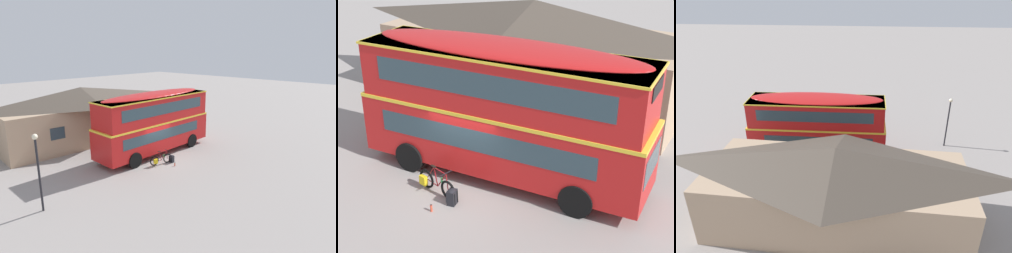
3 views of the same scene
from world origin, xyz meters
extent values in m
plane|color=gray|center=(0.00, 0.00, 0.00)|extent=(120.00, 120.00, 0.00)
cylinder|color=black|center=(3.94, 2.52, 0.55)|extent=(1.10, 0.29, 1.10)
cylinder|color=black|center=(3.95, 0.14, 0.55)|extent=(1.10, 0.29, 1.10)
cylinder|color=black|center=(-2.25, 2.49, 0.55)|extent=(1.10, 0.29, 1.10)
cylinder|color=black|center=(-2.24, 0.11, 0.55)|extent=(1.10, 0.29, 1.10)
cube|color=red|center=(0.85, 1.31, 1.52)|extent=(10.00, 2.55, 2.10)
cube|color=yellow|center=(0.85, 1.31, 2.60)|extent=(10.02, 2.57, 0.12)
cube|color=red|center=(0.85, 1.31, 3.58)|extent=(9.70, 2.50, 1.90)
ellipsoid|color=red|center=(0.85, 1.31, 4.61)|extent=(9.50, 2.45, 0.36)
cube|color=#2D424C|center=(5.83, 1.33, 1.77)|extent=(0.07, 2.05, 0.90)
cube|color=black|center=(5.70, 1.33, 4.10)|extent=(0.07, 1.38, 0.44)
cube|color=#2D424C|center=(0.66, 0.07, 1.82)|extent=(7.79, 0.08, 0.76)
cube|color=#2D424C|center=(0.86, 0.10, 3.73)|extent=(8.19, 0.08, 0.80)
cube|color=#2D424C|center=(0.65, 2.55, 1.82)|extent=(7.79, 0.08, 0.76)
cube|color=#2D424C|center=(0.85, 2.53, 3.73)|extent=(8.19, 0.08, 0.80)
cube|color=yellow|center=(0.85, 1.31, 4.49)|extent=(9.80, 2.58, 0.08)
torus|color=black|center=(-0.02, -0.87, 0.34)|extent=(0.68, 0.25, 0.68)
torus|color=black|center=(-1.05, -0.59, 0.34)|extent=(0.68, 0.25, 0.68)
cylinder|color=#B2B2B7|center=(-0.02, -0.87, 0.34)|extent=(0.07, 0.11, 0.05)
cylinder|color=#B2B2B7|center=(-1.05, -0.59, 0.34)|extent=(0.07, 0.11, 0.05)
cylinder|color=maroon|center=(-0.30, -0.79, 0.59)|extent=(0.48, 0.16, 0.64)
cylinder|color=maroon|center=(-0.36, -0.77, 0.92)|extent=(0.59, 0.19, 0.08)
cylinder|color=maroon|center=(-0.58, -0.71, 0.61)|extent=(0.18, 0.08, 0.67)
cylinder|color=maroon|center=(-0.79, -0.66, 0.31)|extent=(0.55, 0.17, 0.09)
cylinder|color=maroon|center=(-0.85, -0.64, 0.64)|extent=(0.43, 0.14, 0.62)
cylinder|color=maroon|center=(-0.05, -0.86, 0.62)|extent=(0.10, 0.06, 0.56)
cylinder|color=black|center=(-0.08, -0.85, 0.95)|extent=(0.15, 0.45, 0.03)
ellipsoid|color=black|center=(-0.67, -0.69, 0.97)|extent=(0.28, 0.16, 0.06)
cube|color=yellow|center=(-1.08, -0.75, 0.36)|extent=(0.31, 0.21, 0.32)
cylinder|color=green|center=(-0.30, -0.79, 0.59)|extent=(0.07, 0.07, 0.18)
cube|color=black|center=(0.24, -1.04, 0.25)|extent=(0.30, 0.36, 0.50)
ellipsoid|color=black|center=(0.24, -1.04, 0.50)|extent=(0.28, 0.34, 0.10)
cube|color=black|center=(0.10, -1.06, 0.18)|extent=(0.07, 0.24, 0.18)
cylinder|color=black|center=(0.39, -1.11, 0.25)|extent=(0.04, 0.04, 0.40)
cylinder|color=black|center=(0.37, -0.93, 0.25)|extent=(0.04, 0.04, 0.40)
cylinder|color=#D84C33|center=(-0.12, -1.69, 0.12)|extent=(0.07, 0.07, 0.23)
cylinder|color=black|center=(-0.12, -1.69, 0.24)|extent=(0.04, 0.04, 0.03)
cube|color=tan|center=(-1.20, 8.38, 1.69)|extent=(14.08, 6.20, 3.38)
pyramid|color=#4C4238|center=(-1.20, 8.38, 4.06)|extent=(14.50, 6.62, 1.36)
cube|color=#3D2319|center=(-1.35, 5.66, 1.05)|extent=(1.10, 0.10, 2.10)
cube|color=#2D424C|center=(-4.80, 5.85, 1.86)|extent=(1.10, 0.10, 0.90)
cube|color=#2D424C|center=(2.09, 5.46, 1.86)|extent=(1.10, 0.10, 0.90)
cylinder|color=black|center=(-9.10, -0.79, 1.90)|extent=(0.11, 0.11, 3.81)
sphere|color=#F2E5BF|center=(-9.10, -0.79, 3.93)|extent=(0.28, 0.28, 0.28)
camera|label=1|loc=(-14.53, -14.66, 8.00)|focal=31.69mm
camera|label=2|loc=(7.79, -12.03, 8.95)|focal=52.67mm
camera|label=3|loc=(-2.66, 22.33, 12.91)|focal=34.24mm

